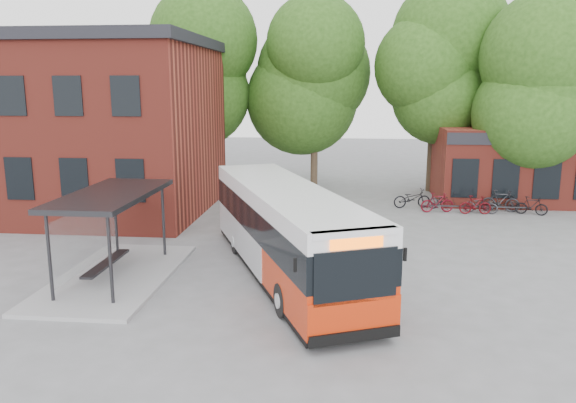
# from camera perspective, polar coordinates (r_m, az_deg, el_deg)

# --- Properties ---
(ground) EXTENTS (100.00, 100.00, 0.00)m
(ground) POSITION_cam_1_polar(r_m,az_deg,el_deg) (19.15, -3.27, -7.24)
(ground) COLOR slate
(station_building) EXTENTS (18.40, 10.40, 8.50)m
(station_building) POSITION_cam_1_polar(r_m,az_deg,el_deg) (31.30, -24.95, 7.03)
(station_building) COLOR maroon
(station_building) RESTS_ON ground
(shop_row) EXTENTS (14.00, 6.20, 4.00)m
(shop_row) POSITION_cam_1_polar(r_m,az_deg,el_deg) (34.35, 26.43, 3.44)
(shop_row) COLOR maroon
(shop_row) RESTS_ON ground
(bus_shelter) EXTENTS (3.60, 7.00, 2.90)m
(bus_shelter) POSITION_cam_1_polar(r_m,az_deg,el_deg) (19.04, -17.33, -3.31)
(bus_shelter) COLOR #29292C
(bus_shelter) RESTS_ON ground
(bike_rail) EXTENTS (5.20, 0.10, 0.38)m
(bike_rail) POSITION_cam_1_polar(r_m,az_deg,el_deg) (29.22, 18.27, -0.79)
(bike_rail) COLOR #29292C
(bike_rail) RESTS_ON ground
(tree_0) EXTENTS (7.92, 7.92, 11.00)m
(tree_0) POSITION_cam_1_polar(r_m,az_deg,el_deg) (35.04, -9.06, 10.40)
(tree_0) COLOR #204211
(tree_0) RESTS_ON ground
(tree_1) EXTENTS (7.92, 7.92, 10.40)m
(tree_1) POSITION_cam_1_polar(r_m,az_deg,el_deg) (34.95, 2.73, 10.03)
(tree_1) COLOR #204211
(tree_1) RESTS_ON ground
(tree_2) EXTENTS (7.92, 7.92, 11.00)m
(tree_2) POSITION_cam_1_polar(r_m,az_deg,el_deg) (34.27, 14.60, 10.14)
(tree_2) COLOR #204211
(tree_2) RESTS_ON ground
(tree_3) EXTENTS (7.04, 7.04, 9.28)m
(tree_3) POSITION_cam_1_polar(r_m,az_deg,el_deg) (31.57, 24.69, 7.80)
(tree_3) COLOR #204211
(tree_3) RESTS_ON ground
(city_bus) EXTENTS (6.76, 11.67, 2.95)m
(city_bus) POSITION_cam_1_polar(r_m,az_deg,el_deg) (18.50, -0.25, -3.12)
(city_bus) COLOR red
(city_bus) RESTS_ON ground
(bicycle_0) EXTENTS (2.01, 1.03, 1.01)m
(bicycle_0) POSITION_cam_1_polar(r_m,az_deg,el_deg) (29.62, 12.48, 0.32)
(bicycle_0) COLOR black
(bicycle_0) RESTS_ON ground
(bicycle_1) EXTENTS (1.72, 0.74, 1.00)m
(bicycle_1) POSITION_cam_1_polar(r_m,az_deg,el_deg) (28.89, 14.93, -0.10)
(bicycle_1) COLOR #530A14
(bicycle_1) RESTS_ON ground
(bicycle_2) EXTENTS (1.74, 0.87, 0.87)m
(bicycle_2) POSITION_cam_1_polar(r_m,az_deg,el_deg) (29.89, 15.57, 0.13)
(bicycle_2) COLOR black
(bicycle_2) RESTS_ON ground
(bicycle_3) EXTENTS (1.56, 0.50, 0.93)m
(bicycle_3) POSITION_cam_1_polar(r_m,az_deg,el_deg) (29.01, 18.50, -0.33)
(bicycle_3) COLOR #4B090E
(bicycle_3) RESTS_ON ground
(bicycle_4) EXTENTS (1.71, 1.09, 0.85)m
(bicycle_4) POSITION_cam_1_polar(r_m,az_deg,el_deg) (29.37, 19.01, -0.31)
(bicycle_4) COLOR #2F2E33
(bicycle_4) RESTS_ON ground
(bicycle_5) EXTENTS (1.90, 0.75, 1.11)m
(bicycle_5) POSITION_cam_1_polar(r_m,az_deg,el_deg) (29.98, 20.77, 0.06)
(bicycle_5) COLOR black
(bicycle_5) RESTS_ON ground
(bicycle_6) EXTENTS (1.59, 0.69, 0.81)m
(bicycle_6) POSITION_cam_1_polar(r_m,az_deg,el_deg) (30.18, 21.02, -0.18)
(bicycle_6) COLOR #2E2724
(bicycle_6) RESTS_ON ground
(bicycle_7) EXTENTS (1.56, 0.86, 0.90)m
(bicycle_7) POSITION_cam_1_polar(r_m,az_deg,el_deg) (29.85, 23.50, -0.41)
(bicycle_7) COLOR black
(bicycle_7) RESTS_ON ground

